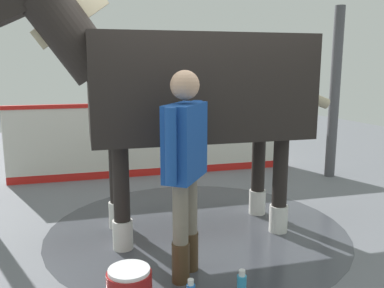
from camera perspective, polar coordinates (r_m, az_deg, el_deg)
ground_plane at (r=4.67m, az=0.52°, el=-11.96°), size 16.00×16.00×0.02m
wet_patch at (r=4.70m, az=0.70°, el=-11.64°), size 3.29×3.29×0.00m
barrier_wall at (r=6.78m, az=-4.67°, el=0.35°), size 4.67×0.64×1.21m
roof_post_far at (r=6.96m, az=19.08°, el=6.56°), size 0.16×0.16×2.69m
horse at (r=4.32m, az=-0.72°, el=7.76°), size 3.59×1.30×2.71m
handler at (r=3.41m, az=-0.95°, el=-2.26°), size 0.50×0.55×1.77m
bottle_shampoo at (r=3.42m, az=6.87°, el=-18.91°), size 0.07×0.07×0.25m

